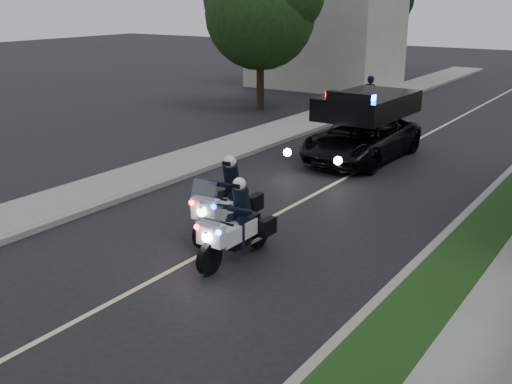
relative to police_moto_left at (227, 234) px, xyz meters
The scene contains 13 objects.
ground 2.60m from the police_moto_left, 84.35° to the right, with size 120.00×120.00×0.00m, color black.
curb_right 8.60m from the police_moto_left, 59.55° to the left, with size 0.20×60.00×0.15m, color gray.
curb_left 8.35m from the police_moto_left, 117.42° to the left, with size 0.20×60.00×0.15m, color gray.
sidewalk_left 8.91m from the police_moto_left, 123.71° to the left, with size 2.00×60.00×0.16m, color gray.
building_far 25.60m from the police_moto_left, 112.60° to the left, with size 8.00×6.00×7.00m, color #A8A396.
lane_marking 7.41m from the police_moto_left, 88.02° to the left, with size 0.12×50.00×0.01m, color #BFB78C.
police_moto_left is the anchor object (origin of this frame).
police_moto_right 1.48m from the police_moto_left, 46.33° to the right, with size 0.73×2.09×1.77m, color silver, non-canonical shape.
police_suv 8.12m from the police_moto_left, 92.18° to the left, with size 2.45×5.30×2.58m, color black.
bicycle 14.90m from the police_moto_left, 101.18° to the left, with size 0.54×1.56×0.81m, color black.
cyclist 14.90m from the police_moto_left, 101.18° to the left, with size 0.65×0.43×1.80m, color black.
tree_left_near 16.84m from the police_moto_left, 120.68° to the left, with size 5.24×5.24×8.74m, color #1E4015, non-canonical shape.
tree_left_far 30.16m from the police_moto_left, 108.53° to the left, with size 6.39×6.39×10.64m, color black, non-canonical shape.
Camera 1 is at (7.82, -8.29, 5.33)m, focal length 43.48 mm.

